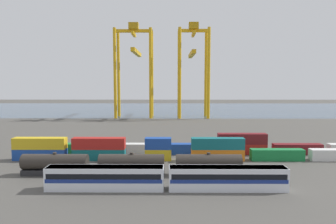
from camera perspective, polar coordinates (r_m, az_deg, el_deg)
ground_plane at (r=111.44m, az=1.99°, el=-3.82°), size 420.00×420.00×0.00m
harbour_water at (r=209.64m, az=1.27°, el=0.56°), size 400.00×110.00×0.01m
passenger_train at (r=53.55m, az=-0.31°, el=-11.75°), size 40.12×3.14×3.90m
freight_tank_row at (r=62.02m, az=-6.63°, el=-9.42°), size 42.47×2.97×4.43m
shipping_container_0 at (r=79.04m, az=-22.22°, el=-7.13°), size 12.10×2.44×2.60m
shipping_container_1 at (r=78.53m, az=-22.29°, el=-5.28°), size 12.10×2.44×2.60m
shipping_container_2 at (r=74.88m, az=-12.42°, el=-7.54°), size 12.10×2.44×2.60m
shipping_container_3 at (r=74.34m, az=-12.46°, el=-5.59°), size 12.10×2.44×2.60m
shipping_container_4 at (r=73.09m, az=-1.79°, el=-7.73°), size 6.04×2.44×2.60m
shipping_container_5 at (r=72.54m, az=-1.80°, el=-5.74°), size 6.04×2.44×2.60m
shipping_container_6 at (r=73.84m, az=8.99°, el=-7.66°), size 12.10×2.44×2.60m
shipping_container_7 at (r=73.29m, az=9.02°, el=-5.68°), size 12.10×2.44×2.60m
shipping_container_8 at (r=77.05m, az=19.20°, el=-7.35°), size 12.10×2.44×2.60m
shipping_container_10 at (r=82.59m, az=-16.24°, el=-6.41°), size 12.10×2.44×2.60m
shipping_container_11 at (r=79.75m, az=-6.61°, el=-6.65°), size 12.10×2.44×2.60m
shipping_container_12 at (r=79.26m, az=3.43°, el=-6.70°), size 12.10×2.44×2.60m
shipping_container_13 at (r=81.16m, az=13.30°, el=-6.55°), size 12.10×2.44×2.60m
shipping_container_14 at (r=80.66m, az=13.34°, el=-4.74°), size 12.10×2.44×2.60m
shipping_container_15 at (r=85.29m, az=22.45°, el=-6.24°), size 12.10×2.44×2.60m
gantry_crane_west at (r=163.93m, az=-6.11°, el=9.22°), size 19.10×36.66×47.50m
gantry_crane_central at (r=162.89m, az=4.58°, el=9.14°), size 15.73×34.90×47.58m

